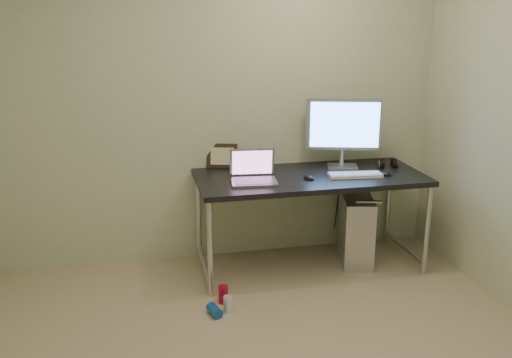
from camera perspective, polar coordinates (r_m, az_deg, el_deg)
name	(u,v)px	position (r m, az deg, el deg)	size (l,w,h in m)	color
wall_back	(221,105)	(4.47, -3.53, 7.42)	(3.50, 0.02, 2.50)	beige
desk	(310,184)	(4.38, 5.42, -0.51)	(1.73, 0.76, 0.75)	black
tower_computer	(356,228)	(4.67, 9.95, -4.84)	(0.35, 0.56, 0.58)	silver
cable_a	(338,202)	(4.87, 8.17, -2.27)	(0.01, 0.01, 0.70)	black
cable_b	(349,204)	(4.89, 9.24, -2.49)	(0.01, 0.01, 0.72)	black
can_red	(223,294)	(4.03, -3.29, -11.44)	(0.07, 0.07, 0.13)	#B70C34
can_white	(228,304)	(3.92, -2.81, -12.39)	(0.06, 0.06, 0.11)	white
can_blue	(214,311)	(3.90, -4.19, -12.99)	(0.07, 0.07, 0.13)	#154DB2
laptop	(253,174)	(4.16, -0.28, 0.49)	(0.35, 0.30, 0.23)	#BABBC3
monitor	(344,128)	(4.53, 8.76, 5.09)	(0.58, 0.23, 0.55)	#BABBC3
keyboard	(355,175)	(4.36, 9.89, 0.41)	(0.40, 0.13, 0.02)	white
mouse_right	(386,173)	(4.44, 12.84, 0.60)	(0.06, 0.10, 0.03)	black
mouse_left	(309,177)	(4.25, 5.29, 0.23)	(0.06, 0.10, 0.04)	black
headphones	(387,164)	(4.67, 13.01, 1.47)	(0.16, 0.09, 0.10)	black
picture_frame	(222,156)	(4.52, -3.42, 2.33)	(0.24, 0.03, 0.19)	black
webcam	(259,157)	(4.50, 0.27, 2.17)	(0.04, 0.03, 0.12)	silver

